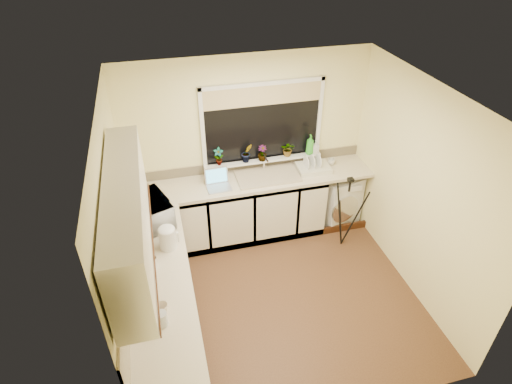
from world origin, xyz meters
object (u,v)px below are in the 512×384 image
(washing_machine, at_px, (337,197))
(laptop, at_px, (218,182))
(plant_b, at_px, (247,153))
(plant_a, at_px, (219,157))
(cup_back, at_px, (331,162))
(dish_rack, at_px, (313,168))
(glass_jug, at_px, (162,319))
(soap_bottle_clear, at_px, (315,147))
(kettle, at_px, (168,238))
(tripod, at_px, (346,213))
(cup_left, at_px, (162,309))
(plant_d, at_px, (288,149))
(microwave, at_px, (151,211))
(plant_c, at_px, (262,153))
(soap_bottle_green, at_px, (310,144))
(steel_jar, at_px, (153,262))

(washing_machine, height_order, laptop, laptop)
(washing_machine, xyz_separation_m, plant_b, (-1.29, 0.19, 0.81))
(plant_a, xyz_separation_m, cup_back, (1.54, -0.13, -0.23))
(dish_rack, xyz_separation_m, plant_a, (-1.24, 0.21, 0.24))
(glass_jug, distance_m, soap_bottle_clear, 3.17)
(laptop, height_order, kettle, kettle)
(laptop, relative_size, tripod, 0.29)
(glass_jug, distance_m, cup_left, 0.13)
(laptop, bearing_deg, soap_bottle_clear, 7.87)
(laptop, relative_size, cup_left, 2.86)
(dish_rack, bearing_deg, plant_d, 147.15)
(laptop, xyz_separation_m, cup_back, (1.61, 0.14, -0.02))
(plant_a, height_order, plant_b, plant_b)
(microwave, bearing_deg, tripod, -108.99)
(dish_rack, relative_size, plant_c, 2.04)
(dish_rack, distance_m, soap_bottle_green, 0.32)
(cup_left, bearing_deg, dish_rack, 41.97)
(washing_machine, bearing_deg, plant_b, 157.48)
(tripod, bearing_deg, plant_d, 146.88)
(kettle, distance_m, microwave, 0.49)
(glass_jug, height_order, soap_bottle_clear, soap_bottle_clear)
(plant_c, xyz_separation_m, soap_bottle_green, (0.67, 0.01, 0.03))
(laptop, distance_m, plant_d, 1.07)
(glass_jug, relative_size, cup_left, 1.31)
(plant_b, xyz_separation_m, cup_back, (1.16, -0.12, -0.24))
(plant_c, bearing_deg, cup_back, -5.82)
(laptop, bearing_deg, glass_jug, -115.24)
(kettle, relative_size, soap_bottle_clear, 1.25)
(kettle, height_order, cup_back, kettle)
(dish_rack, bearing_deg, microwave, -161.92)
(laptop, height_order, soap_bottle_clear, soap_bottle_clear)
(cup_left, bearing_deg, plant_a, 67.21)
(kettle, height_order, soap_bottle_green, soap_bottle_green)
(plant_a, distance_m, plant_c, 0.58)
(washing_machine, distance_m, soap_bottle_clear, 0.86)
(glass_jug, bearing_deg, plant_c, 56.36)
(dish_rack, distance_m, tripod, 0.74)
(microwave, height_order, cup_left, microwave)
(plant_a, bearing_deg, soap_bottle_clear, -0.70)
(glass_jug, height_order, microwave, microwave)
(microwave, xyz_separation_m, plant_c, (1.49, 0.78, 0.10))
(plant_a, bearing_deg, dish_rack, -9.38)
(washing_machine, bearing_deg, kettle, -170.23)
(tripod, distance_m, glass_jug, 2.88)
(glass_jug, distance_m, cup_back, 3.24)
(kettle, height_order, steel_jar, kettle)
(plant_d, xyz_separation_m, cup_left, (-1.84, -2.14, -0.20))
(plant_b, bearing_deg, kettle, -132.09)
(washing_machine, relative_size, steel_jar, 6.74)
(plant_a, relative_size, plant_d, 1.18)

